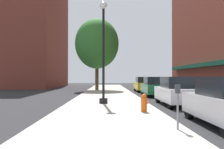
% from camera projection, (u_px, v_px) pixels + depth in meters
% --- Properties ---
extents(ground_plane, '(90.00, 90.00, 0.00)m').
position_uv_depth(ground_plane, '(152.00, 95.00, 22.19)').
color(ground_plane, '#232326').
extents(sidewalk_slab, '(4.80, 50.00, 0.12)m').
position_uv_depth(sidewalk_slab, '(108.00, 94.00, 23.12)').
color(sidewalk_slab, '#A8A399').
rests_on(sidewalk_slab, ground).
extents(building_far_background, '(6.80, 18.00, 19.37)m').
position_uv_depth(building_far_background, '(41.00, 28.00, 41.03)').
color(building_far_background, brown).
rests_on(building_far_background, ground).
extents(lamppost, '(0.48, 0.48, 5.90)m').
position_uv_depth(lamppost, '(103.00, 50.00, 14.35)').
color(lamppost, black).
rests_on(lamppost, sidewalk_slab).
extents(fire_hydrant, '(0.33, 0.26, 0.79)m').
position_uv_depth(fire_hydrant, '(144.00, 103.00, 10.87)').
color(fire_hydrant, '#E05614').
rests_on(fire_hydrant, sidewalk_slab).
extents(parking_meter_near, '(0.14, 0.09, 1.31)m').
position_uv_depth(parking_meter_near, '(178.00, 101.00, 7.23)').
color(parking_meter_near, slate).
rests_on(parking_meter_near, sidewalk_slab).
extents(tree_near, '(5.15, 5.15, 8.43)m').
position_uv_depth(tree_near, '(97.00, 44.00, 29.34)').
color(tree_near, '#4C3823').
rests_on(tree_near, sidewalk_slab).
extents(car_white, '(1.80, 4.30, 1.66)m').
position_uv_depth(car_white, '(177.00, 92.00, 14.28)').
color(car_white, black).
rests_on(car_white, ground).
extents(car_green, '(1.80, 4.30, 1.66)m').
position_uv_depth(car_green, '(154.00, 87.00, 21.28)').
color(car_green, black).
rests_on(car_green, ground).
extents(car_yellow, '(1.80, 4.30, 1.66)m').
position_uv_depth(car_yellow, '(144.00, 84.00, 27.71)').
color(car_yellow, black).
rests_on(car_yellow, ground).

